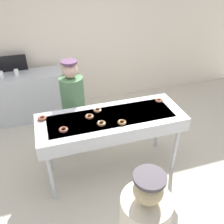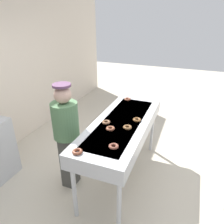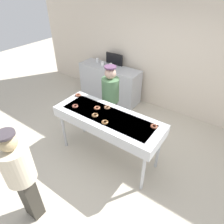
# 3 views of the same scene
# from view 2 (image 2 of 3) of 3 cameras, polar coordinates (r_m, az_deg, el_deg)

# --- Properties ---
(ground_plane) EXTENTS (16.00, 16.00, 0.00)m
(ground_plane) POSITION_cam_2_polar(r_m,az_deg,el_deg) (3.59, 2.33, -16.70)
(ground_plane) COLOR beige
(fryer_conveyor) EXTENTS (2.00, 0.74, 1.00)m
(fryer_conveyor) POSITION_cam_2_polar(r_m,az_deg,el_deg) (3.07, 2.61, -4.11)
(fryer_conveyor) COLOR #B7BABF
(fryer_conveyor) RESTS_ON ground
(chocolate_donut_0) EXTENTS (0.13, 0.13, 0.04)m
(chocolate_donut_0) POSITION_cam_2_polar(r_m,az_deg,el_deg) (2.39, -9.27, -10.43)
(chocolate_donut_0) COLOR brown
(chocolate_donut_0) RESTS_ON fryer_conveyor
(chocolate_donut_1) EXTENTS (0.16, 0.16, 0.04)m
(chocolate_donut_1) POSITION_cam_2_polar(r_m,az_deg,el_deg) (2.95, -1.59, -2.76)
(chocolate_donut_1) COLOR brown
(chocolate_donut_1) RESTS_ON fryer_conveyor
(chocolate_donut_2) EXTENTS (0.16, 0.16, 0.04)m
(chocolate_donut_2) POSITION_cam_2_polar(r_m,az_deg,el_deg) (2.83, 4.16, -4.10)
(chocolate_donut_2) COLOR brown
(chocolate_donut_2) RESTS_ON fryer_conveyor
(chocolate_donut_3) EXTENTS (0.17, 0.17, 0.04)m
(chocolate_donut_3) POSITION_cam_2_polar(r_m,az_deg,el_deg) (3.03, 6.70, -2.08)
(chocolate_donut_3) COLOR brown
(chocolate_donut_3) RESTS_ON fryer_conveyor
(chocolate_donut_4) EXTENTS (0.14, 0.14, 0.04)m
(chocolate_donut_4) POSITION_cam_2_polar(r_m,az_deg,el_deg) (3.75, 4.16, 3.46)
(chocolate_donut_4) COLOR brown
(chocolate_donut_4) RESTS_ON fryer_conveyor
(chocolate_donut_5) EXTENTS (0.14, 0.14, 0.04)m
(chocolate_donut_5) POSITION_cam_2_polar(r_m,az_deg,el_deg) (2.44, 0.44, -9.20)
(chocolate_donut_5) COLOR brown
(chocolate_donut_5) RESTS_ON fryer_conveyor
(chocolate_donut_6) EXTENTS (0.12, 0.12, 0.04)m
(chocolate_donut_6) POSITION_cam_2_polar(r_m,az_deg,el_deg) (2.79, -0.43, -4.44)
(chocolate_donut_6) COLOR brown
(chocolate_donut_6) RESTS_ON fryer_conveyor
(worker_baker) EXTENTS (0.36, 0.36, 1.59)m
(worker_baker) POSITION_cam_2_polar(r_m,az_deg,el_deg) (3.00, -12.13, -5.05)
(worker_baker) COLOR #3E3E39
(worker_baker) RESTS_ON ground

